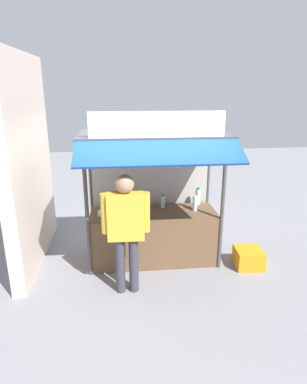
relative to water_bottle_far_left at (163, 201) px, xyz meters
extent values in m
plane|color=gray|center=(-0.18, -0.21, -0.96)|extent=(20.00, 20.00, 0.00)
cube|color=brown|center=(-0.18, -0.21, -0.54)|extent=(2.06, 0.76, 0.86)
cylinder|color=#4C4742|center=(-1.21, -0.59, 0.10)|extent=(0.06, 0.06, 2.12)
cylinder|color=#4C4742|center=(0.85, -0.59, 0.10)|extent=(0.06, 0.06, 2.12)
cylinder|color=#4C4742|center=(-1.21, 0.30, 0.10)|extent=(0.06, 0.06, 2.12)
cylinder|color=#4C4742|center=(0.85, 0.30, 0.10)|extent=(0.06, 0.06, 2.12)
cube|color=#B7B2A8|center=(-0.18, 0.30, 0.07)|extent=(2.02, 0.04, 2.07)
cube|color=#3F3F44|center=(-0.18, -0.25, 1.17)|extent=(2.26, 1.09, 0.04)
cube|color=#194799|center=(-0.18, -1.04, 1.04)|extent=(2.22, 0.51, 0.26)
cube|color=white|center=(-0.18, -0.74, 1.37)|extent=(1.85, 0.04, 0.35)
cylinder|color=#59544C|center=(-0.18, -0.69, 1.07)|extent=(1.96, 0.02, 0.02)
cylinder|color=silver|center=(0.00, 0.00, -0.01)|extent=(0.06, 0.06, 0.20)
cylinder|color=#198C33|center=(0.00, 0.00, 0.11)|extent=(0.04, 0.04, 0.03)
cylinder|color=silver|center=(0.62, 0.09, 0.03)|extent=(0.09, 0.09, 0.27)
cylinder|color=#198C33|center=(0.62, 0.09, 0.18)|extent=(0.06, 0.06, 0.04)
cylinder|color=silver|center=(0.51, -0.20, 0.01)|extent=(0.07, 0.07, 0.23)
cylinder|color=white|center=(0.51, -0.20, 0.14)|extent=(0.05, 0.05, 0.03)
cube|color=yellow|center=(-0.96, -0.22, -0.10)|extent=(0.24, 0.25, 0.01)
cube|color=white|center=(-0.97, -0.22, -0.09)|extent=(0.25, 0.26, 0.01)
cube|color=green|center=(-0.96, -0.21, -0.08)|extent=(0.26, 0.26, 0.01)
cube|color=white|center=(-0.96, -0.22, -0.08)|extent=(0.25, 0.26, 0.01)
cube|color=yellow|center=(-0.55, -0.20, -0.10)|extent=(0.19, 0.28, 0.01)
cube|color=white|center=(-0.54, -0.20, -0.09)|extent=(0.17, 0.27, 0.01)
cube|color=purple|center=(-0.54, -0.20, -0.08)|extent=(0.20, 0.29, 0.01)
cube|color=orange|center=(-0.55, -0.20, -0.07)|extent=(0.18, 0.27, 0.01)
cylinder|color=#332D23|center=(-0.41, -0.69, 1.01)|extent=(0.01, 0.01, 0.09)
cylinder|color=olive|center=(-0.41, -0.69, 0.95)|extent=(0.04, 0.04, 0.04)
ellipsoid|color=yellow|center=(-0.40, -0.69, 0.87)|extent=(0.04, 0.06, 0.13)
ellipsoid|color=yellow|center=(-0.40, -0.68, 0.87)|extent=(0.07, 0.06, 0.14)
ellipsoid|color=yellow|center=(-0.41, -0.67, 0.87)|extent=(0.07, 0.04, 0.14)
ellipsoid|color=yellow|center=(-0.42, -0.69, 0.87)|extent=(0.05, 0.06, 0.14)
ellipsoid|color=yellow|center=(-0.43, -0.69, 0.87)|extent=(0.04, 0.07, 0.13)
ellipsoid|color=yellow|center=(-0.43, -0.71, 0.87)|extent=(0.06, 0.07, 0.14)
ellipsoid|color=yellow|center=(-0.41, -0.71, 0.87)|extent=(0.07, 0.04, 0.13)
ellipsoid|color=yellow|center=(-0.40, -0.71, 0.87)|extent=(0.06, 0.06, 0.14)
cylinder|color=#332D23|center=(0.10, -0.69, 1.00)|extent=(0.01, 0.01, 0.12)
cylinder|color=olive|center=(0.10, -0.69, 0.92)|extent=(0.04, 0.04, 0.04)
ellipsoid|color=gold|center=(0.12, -0.69, 0.83)|extent=(0.04, 0.07, 0.16)
ellipsoid|color=gold|center=(0.12, -0.68, 0.83)|extent=(0.06, 0.06, 0.17)
ellipsoid|color=gold|center=(0.11, -0.67, 0.83)|extent=(0.08, 0.05, 0.16)
ellipsoid|color=gold|center=(0.09, -0.67, 0.84)|extent=(0.08, 0.06, 0.17)
ellipsoid|color=gold|center=(0.08, -0.68, 0.84)|extent=(0.06, 0.08, 0.16)
ellipsoid|color=gold|center=(0.08, -0.70, 0.84)|extent=(0.05, 0.08, 0.16)
ellipsoid|color=gold|center=(0.09, -0.72, 0.84)|extent=(0.08, 0.06, 0.17)
ellipsoid|color=gold|center=(0.11, -0.72, 0.84)|extent=(0.09, 0.04, 0.16)
ellipsoid|color=gold|center=(0.12, -0.71, 0.84)|extent=(0.07, 0.07, 0.17)
cylinder|color=#332D23|center=(-0.93, -0.69, 1.01)|extent=(0.01, 0.01, 0.10)
cylinder|color=olive|center=(-0.93, -0.69, 0.94)|extent=(0.04, 0.04, 0.04)
ellipsoid|color=yellow|center=(-0.91, -0.69, 0.85)|extent=(0.04, 0.08, 0.17)
ellipsoid|color=yellow|center=(-0.91, -0.67, 0.85)|extent=(0.09, 0.07, 0.17)
ellipsoid|color=yellow|center=(-0.93, -0.68, 0.85)|extent=(0.07, 0.04, 0.17)
ellipsoid|color=yellow|center=(-0.95, -0.69, 0.85)|extent=(0.05, 0.08, 0.17)
ellipsoid|color=yellow|center=(-0.95, -0.70, 0.85)|extent=(0.06, 0.08, 0.17)
ellipsoid|color=yellow|center=(-0.94, -0.72, 0.85)|extent=(0.10, 0.05, 0.17)
ellipsoid|color=yellow|center=(-0.91, -0.71, 0.85)|extent=(0.07, 0.07, 0.17)
cylinder|color=#383842|center=(-0.75, -1.09, -0.55)|extent=(0.13, 0.13, 0.83)
cylinder|color=#383842|center=(-0.56, -1.09, -0.55)|extent=(0.13, 0.13, 0.83)
cube|color=gold|center=(-0.65, -1.09, 0.20)|extent=(0.50, 0.22, 0.66)
cylinder|color=gold|center=(-0.93, -1.09, 0.25)|extent=(0.11, 0.11, 0.56)
cylinder|color=gold|center=(-0.37, -1.09, 0.25)|extent=(0.11, 0.11, 0.56)
sphere|color=tan|center=(-0.65, -1.09, 0.65)|extent=(0.25, 0.25, 0.25)
cube|color=orange|center=(1.34, -0.61, -0.81)|extent=(0.46, 0.46, 0.30)
cube|color=beige|center=(-2.16, 0.09, 0.69)|extent=(0.20, 2.40, 3.31)
camera|label=1|loc=(-0.71, -5.19, 1.86)|focal=30.70mm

